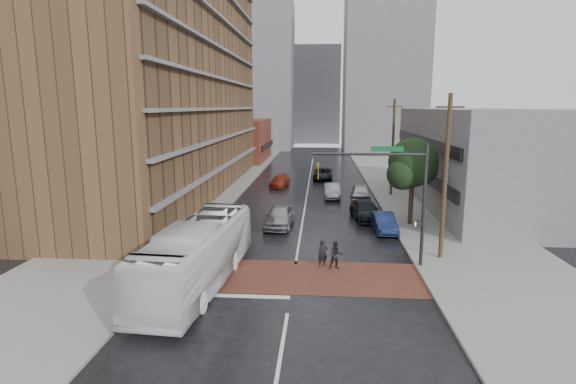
# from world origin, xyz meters

# --- Properties ---
(ground) EXTENTS (160.00, 160.00, 0.00)m
(ground) POSITION_xyz_m (0.00, 0.00, 0.00)
(ground) COLOR black
(ground) RESTS_ON ground
(crosswalk) EXTENTS (14.00, 5.00, 0.02)m
(crosswalk) POSITION_xyz_m (0.00, 0.50, 0.01)
(crosswalk) COLOR brown
(crosswalk) RESTS_ON ground
(sidewalk_west) EXTENTS (9.00, 90.00, 0.15)m
(sidewalk_west) POSITION_xyz_m (-11.50, 25.00, 0.07)
(sidewalk_west) COLOR gray
(sidewalk_west) RESTS_ON ground
(sidewalk_east) EXTENTS (9.00, 90.00, 0.15)m
(sidewalk_east) POSITION_xyz_m (11.50, 25.00, 0.07)
(sidewalk_east) COLOR gray
(sidewalk_east) RESTS_ON ground
(apartment_block) EXTENTS (10.00, 44.00, 28.00)m
(apartment_block) POSITION_xyz_m (-14.00, 24.00, 14.00)
(apartment_block) COLOR brown
(apartment_block) RESTS_ON ground
(storefront_west) EXTENTS (8.00, 16.00, 7.00)m
(storefront_west) POSITION_xyz_m (-12.00, 54.00, 3.50)
(storefront_west) COLOR brown
(storefront_west) RESTS_ON ground
(building_east) EXTENTS (11.00, 26.00, 9.00)m
(building_east) POSITION_xyz_m (16.50, 20.00, 4.50)
(building_east) COLOR slate
(building_east) RESTS_ON ground
(distant_tower_west) EXTENTS (18.00, 16.00, 32.00)m
(distant_tower_west) POSITION_xyz_m (-14.00, 78.00, 16.00)
(distant_tower_west) COLOR slate
(distant_tower_west) RESTS_ON ground
(distant_tower_east) EXTENTS (16.00, 14.00, 36.00)m
(distant_tower_east) POSITION_xyz_m (14.00, 72.00, 18.00)
(distant_tower_east) COLOR slate
(distant_tower_east) RESTS_ON ground
(distant_tower_center) EXTENTS (12.00, 10.00, 24.00)m
(distant_tower_center) POSITION_xyz_m (0.00, 95.00, 12.00)
(distant_tower_center) COLOR slate
(distant_tower_center) RESTS_ON ground
(street_tree) EXTENTS (4.20, 4.10, 6.90)m
(street_tree) POSITION_xyz_m (8.52, 12.03, 4.73)
(street_tree) COLOR #332319
(street_tree) RESTS_ON ground
(signal_mast) EXTENTS (6.50, 0.30, 7.20)m
(signal_mast) POSITION_xyz_m (5.85, 2.50, 4.73)
(signal_mast) COLOR #2D2D33
(signal_mast) RESTS_ON ground
(utility_pole_near) EXTENTS (1.60, 0.26, 10.00)m
(utility_pole_near) POSITION_xyz_m (8.80, 4.00, 5.14)
(utility_pole_near) COLOR #473321
(utility_pole_near) RESTS_ON ground
(utility_pole_far) EXTENTS (1.60, 0.26, 10.00)m
(utility_pole_far) POSITION_xyz_m (8.80, 24.00, 5.14)
(utility_pole_far) COLOR #473321
(utility_pole_far) RESTS_ON ground
(transit_bus) EXTENTS (3.71, 12.29, 3.38)m
(transit_bus) POSITION_xyz_m (-4.90, -1.00, 1.69)
(transit_bus) COLOR silver
(transit_bus) RESTS_ON ground
(pedestrian_a) EXTENTS (0.67, 0.54, 1.60)m
(pedestrian_a) POSITION_xyz_m (1.60, 2.23, 0.80)
(pedestrian_a) COLOR black
(pedestrian_a) RESTS_ON ground
(pedestrian_b) EXTENTS (0.91, 0.77, 1.66)m
(pedestrian_b) POSITION_xyz_m (2.37, 1.87, 0.83)
(pedestrian_b) COLOR black
(pedestrian_b) RESTS_ON ground
(car_travel_a) EXTENTS (2.30, 5.09, 1.70)m
(car_travel_a) POSITION_xyz_m (-1.73, 10.84, 0.85)
(car_travel_a) COLOR #9FA3A7
(car_travel_a) RESTS_ON ground
(car_travel_b) EXTENTS (1.63, 4.50, 1.47)m
(car_travel_b) POSITION_xyz_m (2.63, 22.45, 0.74)
(car_travel_b) COLOR #9A9CA1
(car_travel_b) RESTS_ON ground
(car_travel_c) EXTENTS (2.37, 4.63, 1.29)m
(car_travel_c) POSITION_xyz_m (-3.32, 28.51, 0.64)
(car_travel_c) COLOR maroon
(car_travel_c) RESTS_ON ground
(suv_travel) EXTENTS (2.53, 5.27, 1.45)m
(suv_travel) POSITION_xyz_m (1.73, 34.07, 0.72)
(suv_travel) COLOR black
(suv_travel) RESTS_ON ground
(car_parked_near) EXTENTS (1.73, 4.35, 1.41)m
(car_parked_near) POSITION_xyz_m (6.18, 10.00, 0.70)
(car_parked_near) COLOR #16234E
(car_parked_near) RESTS_ON ground
(car_parked_mid) EXTENTS (2.69, 5.28, 1.47)m
(car_parked_mid) POSITION_xyz_m (5.20, 13.86, 0.73)
(car_parked_mid) COLOR black
(car_parked_mid) RESTS_ON ground
(car_parked_far) EXTENTS (2.20, 4.85, 1.61)m
(car_parked_far) POSITION_xyz_m (5.43, 21.23, 0.81)
(car_parked_far) COLOR #B4B6BC
(car_parked_far) RESTS_ON ground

